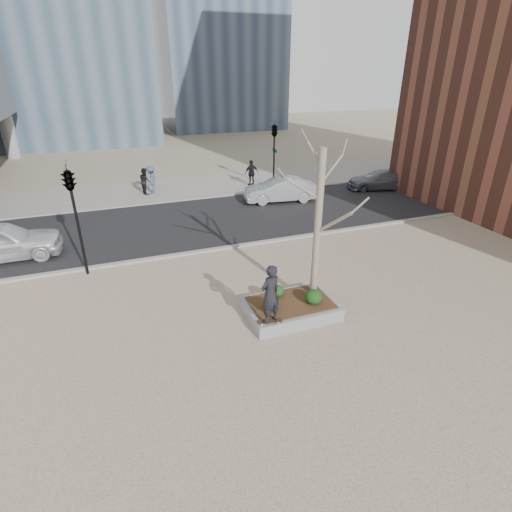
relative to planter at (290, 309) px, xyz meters
name	(u,v)px	position (x,y,z in m)	size (l,w,h in m)	color
ground	(263,320)	(-1.00, 0.00, -0.23)	(120.00, 120.00, 0.00)	tan
street	(196,222)	(-1.00, 10.00, -0.21)	(60.00, 8.00, 0.02)	black
far_sidewalk	(174,188)	(-1.00, 17.00, -0.21)	(60.00, 6.00, 0.02)	gray
planter	(290,309)	(0.00, 0.00, 0.00)	(3.00, 2.00, 0.45)	gray
planter_mulch	(291,303)	(0.00, 0.00, 0.25)	(2.70, 1.70, 0.04)	#382314
sycamore_tree	(319,202)	(1.00, 0.30, 3.56)	(2.80, 2.80, 6.60)	gray
shrub_left	(270,304)	(-0.83, -0.22, 0.50)	(0.55, 0.55, 0.47)	#163F14
shrub_middle	(277,291)	(-0.27, 0.54, 0.47)	(0.48, 0.48, 0.41)	#123A12
shrub_right	(314,297)	(0.68, -0.32, 0.51)	(0.58, 0.58, 0.49)	black
skateboard	(270,322)	(-1.10, -0.82, 0.26)	(0.78, 0.20, 0.07)	black
skateboarder	(270,294)	(-1.10, -0.82, 1.26)	(0.70, 0.46, 1.92)	black
police_car	(0,242)	(-9.92, 8.29, 0.63)	(1.97, 4.89, 1.66)	silver
car_silver	(280,190)	(4.74, 11.74, 0.52)	(1.54, 4.43, 1.46)	#A7ABAF
car_third	(380,180)	(12.27, 11.92, 0.43)	(1.78, 4.37, 1.27)	#5A5C67
pedestrian_a	(145,181)	(-2.91, 16.34, 0.65)	(0.83, 0.65, 1.71)	black
pedestrian_b	(151,180)	(-2.50, 16.31, 0.70)	(1.16, 0.67, 1.79)	#3D466E
pedestrian_c	(252,173)	(4.34, 15.82, 0.69)	(1.05, 0.44, 1.79)	black
traffic_light_near	(77,222)	(-6.50, 5.60, 2.02)	(0.60, 2.48, 4.50)	black
traffic_light_far	(274,156)	(5.50, 14.60, 2.02)	(0.60, 2.48, 4.50)	black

